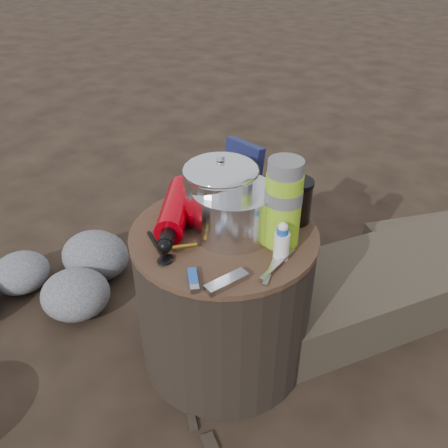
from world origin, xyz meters
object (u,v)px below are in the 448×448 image
at_px(camping_pot, 221,193).
at_px(thermos, 283,204).
at_px(fuel_bottle, 176,209).
at_px(stump, 224,297).
at_px(travel_mug, 296,201).

relative_size(camping_pot, thermos, 0.85).
bearing_deg(fuel_bottle, camping_pot, -3.33).
relative_size(stump, fuel_bottle, 1.61).
height_order(camping_pot, thermos, thermos).
relative_size(stump, thermos, 2.19).
xyz_separation_m(fuel_bottle, travel_mug, (0.29, 0.13, 0.02)).
bearing_deg(stump, camping_pot, 125.93).
bearing_deg(stump, fuel_bottle, -179.12).
height_order(camping_pot, fuel_bottle, camping_pot).
bearing_deg(camping_pot, thermos, -4.12).
xyz_separation_m(stump, fuel_bottle, (-0.14, -0.00, 0.26)).
bearing_deg(travel_mug, fuel_bottle, -155.47).
relative_size(fuel_bottle, thermos, 1.36).
distance_m(stump, travel_mug, 0.35).
distance_m(stump, thermos, 0.37).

